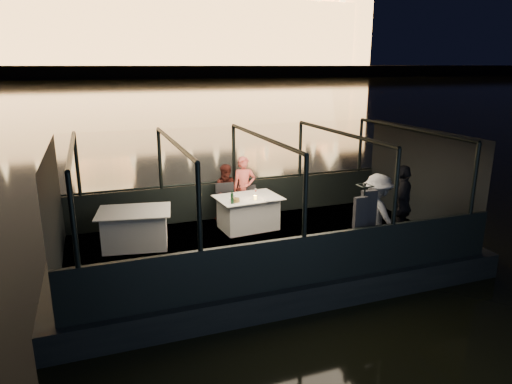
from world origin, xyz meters
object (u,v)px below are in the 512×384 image
object	(u,v)px
chair_port_right	(250,204)
dining_table_central	(248,213)
passenger_dark	(401,207)
chair_port_left	(227,206)
person_man_maroon	(227,191)
passenger_stripe	(377,214)
coat_stand	(363,223)
wine_bottle	(232,197)
dining_table_aft	(135,229)
person_woman_coral	(244,189)

from	to	relation	value
chair_port_right	dining_table_central	bearing A→B (deg)	-93.18
dining_table_central	passenger_dark	size ratio (longest dim) A/B	0.83
chair_port_left	person_man_maroon	size ratio (longest dim) A/B	0.69
dining_table_central	person_man_maroon	size ratio (longest dim) A/B	1.03
passenger_stripe	coat_stand	bearing A→B (deg)	117.09
chair_port_left	wine_bottle	size ratio (longest dim) A/B	3.26
passenger_dark	dining_table_aft	bearing A→B (deg)	-66.62
passenger_dark	wine_bottle	size ratio (longest dim) A/B	5.90
dining_table_central	dining_table_aft	size ratio (longest dim) A/B	0.97
person_woman_coral	passenger_dark	bearing A→B (deg)	-36.94
chair_port_left	passenger_dark	xyz separation A→B (m)	(3.05, -2.52, 0.40)
dining_table_central	chair_port_right	world-z (taller)	chair_port_right
chair_port_right	coat_stand	size ratio (longest dim) A/B	0.53
chair_port_right	passenger_stripe	bearing A→B (deg)	-36.61
dining_table_central	chair_port_left	bearing A→B (deg)	129.82
person_man_maroon	person_woman_coral	bearing A→B (deg)	18.69
passenger_dark	wine_bottle	distance (m)	3.59
chair_port_right	coat_stand	xyz separation A→B (m)	(1.08, -3.22, 0.45)
dining_table_central	coat_stand	distance (m)	3.09
passenger_stripe	passenger_dark	size ratio (longest dim) A/B	0.95
chair_port_left	dining_table_central	bearing A→B (deg)	-47.51
chair_port_right	wine_bottle	size ratio (longest dim) A/B	2.94
wine_bottle	dining_table_central	bearing A→B (deg)	37.02
dining_table_aft	coat_stand	size ratio (longest dim) A/B	0.90
dining_table_aft	coat_stand	world-z (taller)	coat_stand
coat_stand	passenger_stripe	distance (m)	0.82
dining_table_central	passenger_stripe	distance (m)	3.02
chair_port_right	chair_port_left	bearing A→B (deg)	-159.17
dining_table_central	passenger_dark	xyz separation A→B (m)	(2.67, -2.07, 0.47)
chair_port_left	chair_port_right	distance (m)	0.58
chair_port_right	person_man_maroon	world-z (taller)	person_man_maroon
dining_table_aft	coat_stand	distance (m)	4.66
chair_port_left	person_man_maroon	world-z (taller)	person_man_maroon
person_woman_coral	passenger_stripe	size ratio (longest dim) A/B	0.94
person_man_maroon	wine_bottle	distance (m)	1.13
dining_table_central	person_woman_coral	bearing A→B (deg)	78.53
dining_table_central	passenger_stripe	bearing A→B (deg)	-49.53
dining_table_central	passenger_dark	distance (m)	3.41
dining_table_aft	chair_port_left	distance (m)	2.32
passenger_dark	wine_bottle	bearing A→B (deg)	-75.41
chair_port_left	wine_bottle	xyz separation A→B (m)	(-0.12, -0.83, 0.47)
dining_table_central	wine_bottle	bearing A→B (deg)	-142.98
chair_port_right	passenger_dark	world-z (taller)	passenger_dark
dining_table_aft	person_woman_coral	distance (m)	2.92
dining_table_central	wine_bottle	size ratio (longest dim) A/B	4.89
dining_table_aft	chair_port_left	bearing A→B (deg)	16.98
chair_port_right	passenger_stripe	distance (m)	3.25
chair_port_right	person_woman_coral	xyz separation A→B (m)	(-0.05, 0.27, 0.30)
passenger_dark	chair_port_left	bearing A→B (deg)	-86.89
coat_stand	person_woman_coral	bearing A→B (deg)	108.08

